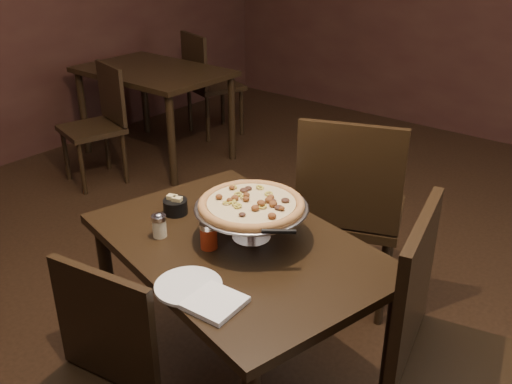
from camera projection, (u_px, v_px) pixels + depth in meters
The scene contains 15 objects.
room at pixel (283, 40), 1.74m from camera, with size 6.04×7.04×2.84m.
dining_table at pixel (237, 263), 2.09m from camera, with size 1.24×0.97×0.68m.
background_table at pixel (154, 81), 4.36m from camera, with size 1.13×0.75×0.71m.
pizza_stand at pixel (251, 205), 2.02m from camera, with size 0.41×0.41×0.17m.
parmesan_shaker at pixel (159, 225), 2.07m from camera, with size 0.05×0.05×0.10m.
pepper_flake_shaker at pixel (209, 235), 2.00m from camera, with size 0.06×0.06×0.11m.
packet_caddy at pixel (175, 206), 2.24m from camera, with size 0.10×0.10×0.07m.
napkin_stack at pixel (215, 303), 1.72m from camera, with size 0.16×0.16×0.02m, color white.
plate_left at pixel (246, 193), 2.41m from camera, with size 0.25×0.25×0.01m, color white.
plate_near at pixel (188, 286), 1.80m from camera, with size 0.22×0.22×0.01m, color white.
serving_spatula at pixel (279, 232), 1.85m from camera, with size 0.15×0.15×0.02m.
chair_far at pixel (351, 207), 2.63m from camera, with size 0.59×0.59×0.98m.
chair_side at pixel (449, 355), 1.74m from camera, with size 0.55×0.55×0.98m.
bg_chair_far at pixel (207, 81), 4.88m from camera, with size 0.52×0.52×0.88m.
bg_chair_near at pixel (99, 120), 4.02m from camera, with size 0.47×0.47×0.83m.
Camera 1 is at (1.11, -1.41, 1.74)m, focal length 40.00 mm.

